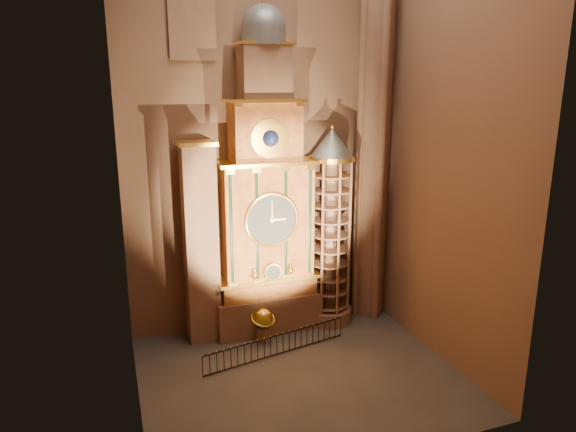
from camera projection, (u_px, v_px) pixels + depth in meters
name	position (u px, v px, depth m)	size (l,w,h in m)	color
floor	(299.00, 375.00, 23.31)	(14.00, 14.00, 0.00)	#383330
wall_back	(259.00, 121.00, 26.07)	(22.00, 22.00, 0.00)	#875F48
wall_left	(118.00, 136.00, 18.33)	(22.00, 22.00, 0.00)	#875F48
wall_right	(448.00, 126.00, 22.85)	(22.00, 22.00, 0.00)	#875F48
astronomical_clock	(266.00, 208.00, 26.19)	(5.60, 2.41, 16.70)	#8C634C
portrait_tower	(201.00, 243.00, 25.49)	(1.80, 1.60, 10.20)	#8C634C
stair_turret	(330.00, 230.00, 27.43)	(2.50, 2.50, 10.80)	#8C634C
gothic_pier	(375.00, 120.00, 27.12)	(2.04, 2.04, 22.00)	#8C634C
stained_glass_window	(191.00, 2.00, 23.59)	(2.20, 0.14, 5.20)	navy
celestial_globe	(263.00, 322.00, 26.14)	(1.44, 1.38, 1.77)	#8C634C
iron_railing	(277.00, 345.00, 24.79)	(7.51, 1.58, 1.05)	black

